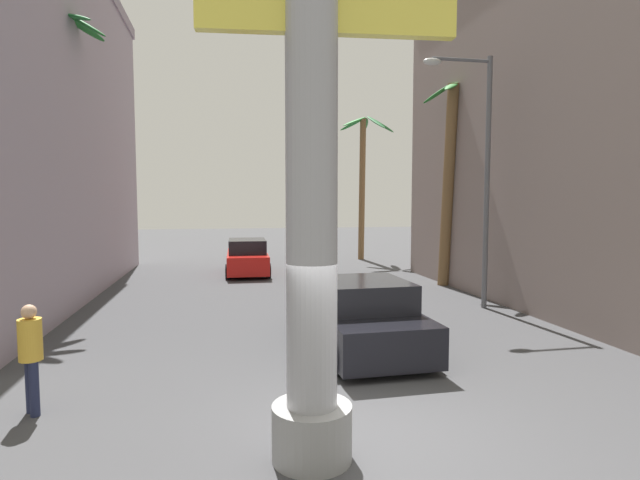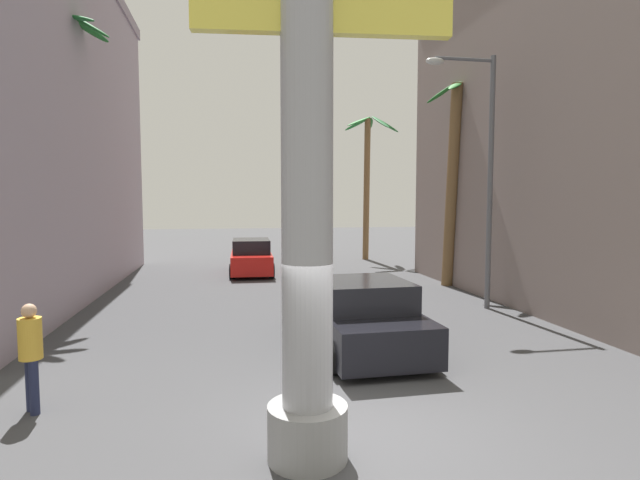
{
  "view_description": "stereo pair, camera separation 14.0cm",
  "coord_description": "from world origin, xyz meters",
  "px_view_note": "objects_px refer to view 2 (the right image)",
  "views": [
    {
      "loc": [
        -1.93,
        -6.41,
        3.26
      ],
      "look_at": [
        0.0,
        3.41,
        2.48
      ],
      "focal_mm": 28.0,
      "sensor_mm": 36.0,
      "label": 1
    },
    {
      "loc": [
        -1.8,
        -6.44,
        3.26
      ],
      "look_at": [
        0.0,
        3.41,
        2.48
      ],
      "focal_mm": 28.0,
      "sensor_mm": 36.0,
      "label": 2
    }
  ],
  "objects_px": {
    "neon_sign_pole": "(307,3)",
    "palm_tree_mid_right": "(454,170)",
    "pedestrian_curb_left": "(31,349)",
    "palm_tree_far_right": "(368,170)",
    "car_far": "(251,257)",
    "palm_tree_mid_left": "(72,135)",
    "street_lamp": "(481,160)",
    "car_lead": "(359,316)"
  },
  "relations": [
    {
      "from": "palm_tree_mid_left",
      "to": "palm_tree_mid_right",
      "type": "bearing_deg",
      "value": 5.37
    },
    {
      "from": "car_far",
      "to": "palm_tree_mid_right",
      "type": "xyz_separation_m",
      "value": [
        7.41,
        -4.89,
        3.7
      ]
    },
    {
      "from": "car_far",
      "to": "palm_tree_mid_right",
      "type": "relative_size",
      "value": 0.57
    },
    {
      "from": "pedestrian_curb_left",
      "to": "car_lead",
      "type": "bearing_deg",
      "value": 22.87
    },
    {
      "from": "car_lead",
      "to": "car_far",
      "type": "xyz_separation_m",
      "value": [
        -1.87,
        12.01,
        0.03
      ]
    },
    {
      "from": "street_lamp",
      "to": "car_lead",
      "type": "distance_m",
      "value": 6.8
    },
    {
      "from": "palm_tree_mid_right",
      "to": "palm_tree_mid_left",
      "type": "distance_m",
      "value": 13.15
    },
    {
      "from": "car_far",
      "to": "palm_tree_mid_left",
      "type": "height_order",
      "value": "palm_tree_mid_left"
    },
    {
      "from": "neon_sign_pole",
      "to": "pedestrian_curb_left",
      "type": "distance_m",
      "value": 6.44
    },
    {
      "from": "car_lead",
      "to": "palm_tree_mid_right",
      "type": "height_order",
      "value": "palm_tree_mid_right"
    },
    {
      "from": "car_far",
      "to": "palm_tree_mid_right",
      "type": "height_order",
      "value": "palm_tree_mid_right"
    },
    {
      "from": "car_lead",
      "to": "palm_tree_mid_left",
      "type": "relative_size",
      "value": 0.55
    },
    {
      "from": "street_lamp",
      "to": "car_far",
      "type": "bearing_deg",
      "value": 126.52
    },
    {
      "from": "neon_sign_pole",
      "to": "pedestrian_curb_left",
      "type": "relative_size",
      "value": 6.45
    },
    {
      "from": "street_lamp",
      "to": "palm_tree_far_right",
      "type": "distance_m",
      "value": 13.03
    },
    {
      "from": "car_far",
      "to": "pedestrian_curb_left",
      "type": "relative_size",
      "value": 2.59
    },
    {
      "from": "street_lamp",
      "to": "palm_tree_far_right",
      "type": "bearing_deg",
      "value": 89.27
    },
    {
      "from": "street_lamp",
      "to": "neon_sign_pole",
      "type": "bearing_deg",
      "value": -129.46
    },
    {
      "from": "street_lamp",
      "to": "palm_tree_mid_left",
      "type": "distance_m",
      "value": 12.43
    },
    {
      "from": "pedestrian_curb_left",
      "to": "palm_tree_far_right",
      "type": "bearing_deg",
      "value": 60.48
    },
    {
      "from": "palm_tree_far_right",
      "to": "palm_tree_mid_left",
      "type": "bearing_deg",
      "value": -139.77
    },
    {
      "from": "car_far",
      "to": "palm_tree_mid_left",
      "type": "xyz_separation_m",
      "value": [
        -5.65,
        -6.12,
        4.54
      ]
    },
    {
      "from": "neon_sign_pole",
      "to": "palm_tree_mid_right",
      "type": "height_order",
      "value": "neon_sign_pole"
    },
    {
      "from": "palm_tree_mid_right",
      "to": "palm_tree_mid_left",
      "type": "bearing_deg",
      "value": -174.63
    },
    {
      "from": "street_lamp",
      "to": "car_far",
      "type": "xyz_separation_m",
      "value": [
        -6.47,
        8.74,
        -3.77
      ]
    },
    {
      "from": "neon_sign_pole",
      "to": "palm_tree_far_right",
      "type": "height_order",
      "value": "neon_sign_pole"
    },
    {
      "from": "palm_tree_far_right",
      "to": "neon_sign_pole",
      "type": "bearing_deg",
      "value": -107.66
    },
    {
      "from": "street_lamp",
      "to": "car_far",
      "type": "height_order",
      "value": "street_lamp"
    },
    {
      "from": "car_far",
      "to": "palm_tree_mid_left",
      "type": "relative_size",
      "value": 0.5
    },
    {
      "from": "car_lead",
      "to": "pedestrian_curb_left",
      "type": "distance_m",
      "value": 6.36
    },
    {
      "from": "car_lead",
      "to": "neon_sign_pole",
      "type": "bearing_deg",
      "value": -112.27
    },
    {
      "from": "palm_tree_mid_right",
      "to": "pedestrian_curb_left",
      "type": "relative_size",
      "value": 4.57
    },
    {
      "from": "palm_tree_mid_left",
      "to": "car_lead",
      "type": "bearing_deg",
      "value": -38.06
    },
    {
      "from": "car_far",
      "to": "palm_tree_mid_left",
      "type": "bearing_deg",
      "value": -132.72
    },
    {
      "from": "street_lamp",
      "to": "palm_tree_mid_left",
      "type": "relative_size",
      "value": 0.85
    },
    {
      "from": "car_lead",
      "to": "palm_tree_mid_left",
      "type": "xyz_separation_m",
      "value": [
        -7.52,
        5.89,
        4.58
      ]
    },
    {
      "from": "neon_sign_pole",
      "to": "car_lead",
      "type": "bearing_deg",
      "value": 67.73
    },
    {
      "from": "street_lamp",
      "to": "palm_tree_mid_right",
      "type": "height_order",
      "value": "palm_tree_mid_right"
    },
    {
      "from": "neon_sign_pole",
      "to": "car_far",
      "type": "distance_m",
      "value": 17.32
    },
    {
      "from": "palm_tree_far_right",
      "to": "pedestrian_curb_left",
      "type": "height_order",
      "value": "palm_tree_far_right"
    },
    {
      "from": "car_far",
      "to": "pedestrian_curb_left",
      "type": "height_order",
      "value": "pedestrian_curb_left"
    },
    {
      "from": "neon_sign_pole",
      "to": "palm_tree_mid_right",
      "type": "relative_size",
      "value": 1.41
    }
  ]
}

